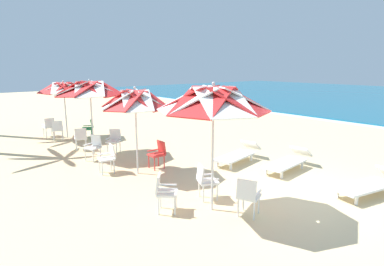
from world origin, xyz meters
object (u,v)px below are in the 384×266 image
object	(u,v)px
plastic_chair_4	(158,153)
plastic_chair_9	(58,129)
plastic_chair_2	(164,190)
plastic_chair_7	(114,139)
plastic_chair_3	(108,157)
plastic_chair_10	(89,128)
beach_umbrella_1	(135,100)
plastic_chair_6	(94,146)
sun_lounger_0	(370,184)
sun_lounger_1	(288,161)
plastic_chair_5	(81,137)
plastic_chair_8	(49,126)
beach_umbrella_2	(90,89)
beach_umbrella_0	(213,100)
plastic_chair_0	(205,180)
sun_lounger_2	(238,154)
plastic_chair_1	(248,195)
beach_umbrella_3	(64,88)

from	to	relation	value
plastic_chair_4	plastic_chair_9	world-z (taller)	same
plastic_chair_2	plastic_chair_7	bearing A→B (deg)	165.42
plastic_chair_3	plastic_chair_2	bearing A→B (deg)	-3.62
plastic_chair_10	beach_umbrella_1	bearing A→B (deg)	-7.44
plastic_chair_2	plastic_chair_6	distance (m)	4.84
sun_lounger_0	sun_lounger_1	xyz separation A→B (m)	(-2.44, 0.10, 0.00)
plastic_chair_5	plastic_chair_8	world-z (taller)	same
sun_lounger_1	beach_umbrella_2	bearing A→B (deg)	-144.53
plastic_chair_2	beach_umbrella_0	bearing A→B (deg)	54.90
plastic_chair_7	plastic_chair_9	size ratio (longest dim) A/B	1.00
plastic_chair_0	plastic_chair_4	distance (m)	2.79
plastic_chair_0	sun_lounger_2	world-z (taller)	plastic_chair_0
sun_lounger_0	beach_umbrella_1	bearing A→B (deg)	-144.35
plastic_chair_1	plastic_chair_2	bearing A→B (deg)	-137.20
plastic_chair_1	plastic_chair_0	bearing A→B (deg)	-176.11
plastic_chair_8	sun_lounger_1	xyz separation A→B (m)	(9.75, 4.33, -0.22)
plastic_chair_3	plastic_chair_5	distance (m)	3.20
plastic_chair_2	plastic_chair_4	bearing A→B (deg)	148.89
plastic_chair_0	plastic_chair_9	bearing A→B (deg)	-175.02
beach_umbrella_2	plastic_chair_7	bearing A→B (deg)	72.25
sun_lounger_0	sun_lounger_2	world-z (taller)	same
plastic_chair_4	sun_lounger_0	distance (m)	5.95
beach_umbrella_2	plastic_chair_7	distance (m)	2.03
beach_umbrella_2	plastic_chair_6	size ratio (longest dim) A/B	3.16
plastic_chair_8	sun_lounger_0	size ratio (longest dim) A/B	0.39
plastic_chair_5	sun_lounger_1	size ratio (longest dim) A/B	0.39
plastic_chair_1	sun_lounger_2	bearing A→B (deg)	135.34
plastic_chair_6	plastic_chair_3	bearing A→B (deg)	-7.01
beach_umbrella_2	sun_lounger_2	bearing A→B (deg)	39.90
plastic_chair_7	plastic_chair_10	size ratio (longest dim) A/B	1.00
beach_umbrella_3	sun_lounger_2	bearing A→B (deg)	23.17
plastic_chair_3	plastic_chair_8	distance (m)	6.43
sun_lounger_1	plastic_chair_10	bearing A→B (deg)	-159.49
plastic_chair_7	beach_umbrella_3	world-z (taller)	beach_umbrella_3
plastic_chair_7	sun_lounger_1	world-z (taller)	plastic_chair_7
plastic_chair_2	sun_lounger_2	world-z (taller)	plastic_chair_2
plastic_chair_3	sun_lounger_0	bearing A→B (deg)	36.86
plastic_chair_10	beach_umbrella_0	bearing A→B (deg)	-4.48
plastic_chair_1	plastic_chair_10	xyz separation A→B (m)	(-9.47, 0.32, 0.00)
beach_umbrella_0	sun_lounger_2	distance (m)	4.37
plastic_chair_3	plastic_chair_8	world-z (taller)	same
beach_umbrella_2	plastic_chair_0	bearing A→B (deg)	5.05
beach_umbrella_1	plastic_chair_10	distance (m)	5.81
plastic_chair_6	sun_lounger_0	size ratio (longest dim) A/B	0.39
beach_umbrella_2	plastic_chair_9	distance (m)	3.75
beach_umbrella_2	sun_lounger_0	xyz separation A→B (m)	(8.01, 3.86, -2.10)
plastic_chair_1	sun_lounger_1	size ratio (longest dim) A/B	0.39
plastic_chair_1	plastic_chair_7	bearing A→B (deg)	178.88
plastic_chair_1	plastic_chair_9	world-z (taller)	same
plastic_chair_1	beach_umbrella_2	distance (m)	7.12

